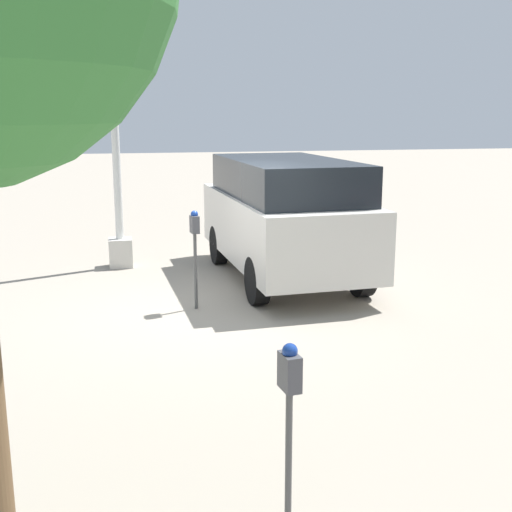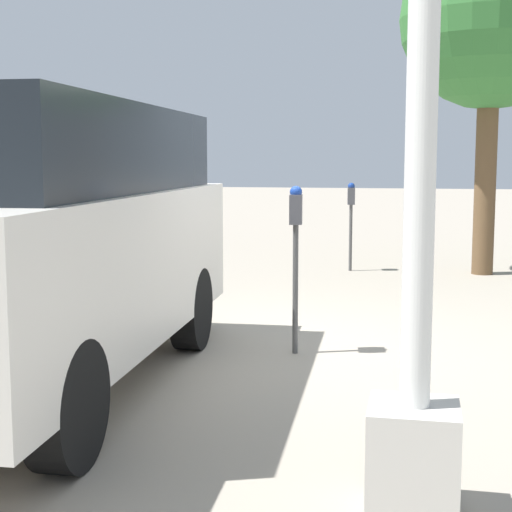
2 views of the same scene
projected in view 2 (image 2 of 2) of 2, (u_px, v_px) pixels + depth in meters
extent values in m
plane|color=gray|center=(255.00, 350.00, 7.17)|extent=(80.00, 80.00, 0.00)
cylinder|color=#4C4C4C|center=(295.00, 289.00, 6.99)|extent=(0.05, 0.05, 1.17)
cube|color=#47474C|center=(296.00, 209.00, 6.90)|extent=(0.21, 0.13, 0.26)
sphere|color=navy|center=(296.00, 192.00, 6.88)|extent=(0.11, 0.11, 0.11)
cylinder|color=#4C4C4C|center=(351.00, 238.00, 12.19)|extent=(0.05, 0.05, 1.04)
cube|color=#47474C|center=(351.00, 196.00, 12.11)|extent=(0.21, 0.13, 0.26)
sphere|color=navy|center=(351.00, 186.00, 12.09)|extent=(0.11, 0.11, 0.11)
cube|color=beige|center=(413.00, 459.00, 3.85)|extent=(0.44, 0.44, 0.55)
cube|color=beige|center=(30.00, 268.00, 5.84)|extent=(4.72, 2.20, 1.12)
cube|color=black|center=(33.00, 149.00, 5.85)|extent=(3.79, 2.00, 0.64)
cylinder|color=black|center=(67.00, 405.00, 4.37)|extent=(0.76, 0.27, 0.75)
cylinder|color=black|center=(191.00, 309.00, 7.18)|extent=(0.76, 0.27, 0.75)
cylinder|color=black|center=(13.00, 303.00, 7.46)|extent=(0.76, 0.27, 0.75)
cube|color=maroon|center=(38.00, 211.00, 16.90)|extent=(4.60, 2.24, 0.61)
cube|color=black|center=(33.00, 185.00, 16.61)|extent=(2.60, 1.90, 0.53)
cube|color=orange|center=(49.00, 212.00, 19.12)|extent=(0.09, 0.13, 0.20)
cylinder|color=black|center=(28.00, 220.00, 18.38)|extent=(0.63, 0.28, 0.61)
cylinder|color=black|center=(94.00, 221.00, 18.21)|extent=(0.63, 0.28, 0.61)
cylinder|color=black|center=(50.00, 232.00, 15.49)|extent=(0.63, 0.28, 0.61)
cylinder|color=brown|center=(485.00, 180.00, 11.74)|extent=(0.32, 0.32, 2.86)
sphere|color=#337033|center=(491.00, 18.00, 11.44)|extent=(2.65, 2.65, 2.65)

